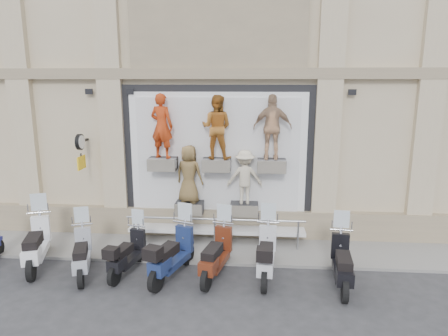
{
  "coord_description": "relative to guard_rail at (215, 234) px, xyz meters",
  "views": [
    {
      "loc": [
        1.07,
        -8.44,
        4.67
      ],
      "look_at": [
        0.26,
        1.9,
        2.38
      ],
      "focal_mm": 32.0,
      "sensor_mm": 36.0,
      "label": 1
    }
  ],
  "objects": [
    {
      "name": "ground",
      "position": [
        0.0,
        -2.0,
        -0.47
      ],
      "size": [
        90.0,
        90.0,
        0.0
      ],
      "primitive_type": "plane",
      "color": "#2E2E31",
      "rests_on": "ground"
    },
    {
      "name": "sidewalk",
      "position": [
        0.0,
        0.1,
        -0.43
      ],
      "size": [
        16.0,
        2.2,
        0.08
      ],
      "primitive_type": "cube",
      "color": "gray",
      "rests_on": "ground"
    },
    {
      "name": "building",
      "position": [
        0.0,
        5.0,
        5.54
      ],
      "size": [
        14.0,
        8.6,
        12.0
      ],
      "primitive_type": null,
      "color": "#C2B18D",
      "rests_on": "ground"
    },
    {
      "name": "shop_vitrine",
      "position": [
        0.07,
        0.74,
        2.0
      ],
      "size": [
        5.6,
        0.83,
        4.3
      ],
      "color": "black",
      "rests_on": "ground"
    },
    {
      "name": "guard_rail",
      "position": [
        0.0,
        0.0,
        0.0
      ],
      "size": [
        5.06,
        0.1,
        0.93
      ],
      "primitive_type": null,
      "color": "#9EA0A5",
      "rests_on": "ground"
    },
    {
      "name": "clock_sign_bracket",
      "position": [
        -3.9,
        0.47,
        2.34
      ],
      "size": [
        0.1,
        0.8,
        1.02
      ],
      "color": "black",
      "rests_on": "ground"
    },
    {
      "name": "scooter_b",
      "position": [
        -4.41,
        -1.38,
        0.41
      ],
      "size": [
        1.26,
        2.23,
        1.74
      ],
      "primitive_type": null,
      "rotation": [
        0.0,
        0.0,
        0.32
      ],
      "color": "white",
      "rests_on": "ground"
    },
    {
      "name": "scooter_c",
      "position": [
        -3.08,
        -1.71,
        0.3
      ],
      "size": [
        1.15,
        1.97,
        1.54
      ],
      "primitive_type": null,
      "rotation": [
        0.0,
        0.0,
        0.34
      ],
      "color": "#9598A1",
      "rests_on": "ground"
    },
    {
      "name": "scooter_d",
      "position": [
        -2.0,
        -1.54,
        0.26
      ],
      "size": [
        0.87,
        1.86,
        1.46
      ],
      "primitive_type": null,
      "rotation": [
        0.0,
        0.0,
        -0.2
      ],
      "color": "black",
      "rests_on": "ground"
    },
    {
      "name": "scooter_e",
      "position": [
        -0.86,
        -1.67,
        0.37
      ],
      "size": [
        1.21,
        2.15,
        1.68
      ],
      "primitive_type": null,
      "rotation": [
        0.0,
        0.0,
        -0.31
      ],
      "color": "navy",
      "rests_on": "ground"
    },
    {
      "name": "scooter_f",
      "position": [
        0.19,
        -1.55,
        0.35
      ],
      "size": [
        1.01,
        2.08,
        1.62
      ],
      "primitive_type": null,
      "rotation": [
        0.0,
        0.0,
        -0.22
      ],
      "color": "#541F0E",
      "rests_on": "ground"
    },
    {
      "name": "scooter_g",
      "position": [
        1.39,
        -1.48,
        0.36
      ],
      "size": [
        0.75,
        2.08,
        1.66
      ],
      "primitive_type": null,
      "rotation": [
        0.0,
        0.0,
        -0.08
      ],
      "color": "silver",
      "rests_on": "ground"
    },
    {
      "name": "scooter_h",
      "position": [
        3.12,
        -1.79,
        0.34
      ],
      "size": [
        0.79,
        2.04,
        1.62
      ],
      "primitive_type": null,
      "rotation": [
        0.0,
        0.0,
        -0.11
      ],
      "color": "black",
      "rests_on": "ground"
    }
  ]
}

